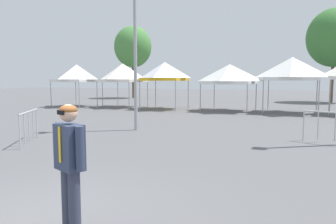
{
  "coord_description": "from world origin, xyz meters",
  "views": [
    {
      "loc": [
        3.48,
        -3.34,
        2.08
      ],
      "look_at": [
        0.34,
        3.84,
        1.3
      ],
      "focal_mm": 33.7,
      "sensor_mm": 36.0,
      "label": 1
    }
  ],
  "objects_px": {
    "canopy_tent_behind_right": "(165,71)",
    "tree_behind_tents_right": "(133,47)",
    "canopy_tent_behind_center": "(230,74)",
    "light_pole_opposite_side": "(135,18)",
    "crowd_barrier_by_lift": "(335,122)",
    "tree_behind_tents_left": "(334,38)",
    "canopy_tent_left_of_center": "(292,69)",
    "person_foreground": "(70,161)",
    "crowd_barrier_near_person": "(29,121)",
    "canopy_tent_center": "(123,73)",
    "canopy_tent_far_left": "(77,73)"
  },
  "relations": [
    {
      "from": "tree_behind_tents_left",
      "to": "canopy_tent_far_left",
      "type": "bearing_deg",
      "value": -144.73
    },
    {
      "from": "canopy_tent_behind_right",
      "to": "canopy_tent_behind_center",
      "type": "height_order",
      "value": "canopy_tent_behind_right"
    },
    {
      "from": "crowd_barrier_near_person",
      "to": "crowd_barrier_by_lift",
      "type": "xyz_separation_m",
      "value": [
        9.37,
        3.76,
        0.0
      ]
    },
    {
      "from": "light_pole_opposite_side",
      "to": "tree_behind_tents_right",
      "type": "height_order",
      "value": "tree_behind_tents_right"
    },
    {
      "from": "canopy_tent_left_of_center",
      "to": "tree_behind_tents_left",
      "type": "distance_m",
      "value": 13.02
    },
    {
      "from": "canopy_tent_behind_center",
      "to": "crowd_barrier_by_lift",
      "type": "relative_size",
      "value": 1.66
    },
    {
      "from": "canopy_tent_behind_right",
      "to": "canopy_tent_behind_center",
      "type": "distance_m",
      "value": 4.68
    },
    {
      "from": "canopy_tent_left_of_center",
      "to": "canopy_tent_far_left",
      "type": "bearing_deg",
      "value": -175.24
    },
    {
      "from": "canopy_tent_far_left",
      "to": "canopy_tent_left_of_center",
      "type": "height_order",
      "value": "canopy_tent_left_of_center"
    },
    {
      "from": "crowd_barrier_by_lift",
      "to": "tree_behind_tents_left",
      "type": "bearing_deg",
      "value": 86.54
    },
    {
      "from": "tree_behind_tents_right",
      "to": "tree_behind_tents_left",
      "type": "relative_size",
      "value": 0.96
    },
    {
      "from": "crowd_barrier_near_person",
      "to": "canopy_tent_far_left",
      "type": "bearing_deg",
      "value": 123.63
    },
    {
      "from": "canopy_tent_left_of_center",
      "to": "crowd_barrier_near_person",
      "type": "height_order",
      "value": "canopy_tent_left_of_center"
    },
    {
      "from": "canopy_tent_behind_right",
      "to": "canopy_tent_left_of_center",
      "type": "xyz_separation_m",
      "value": [
        8.6,
        0.67,
        0.09
      ]
    },
    {
      "from": "canopy_tent_center",
      "to": "canopy_tent_behind_right",
      "type": "bearing_deg",
      "value": -3.42
    },
    {
      "from": "crowd_barrier_near_person",
      "to": "canopy_tent_center",
      "type": "bearing_deg",
      "value": 109.1
    },
    {
      "from": "tree_behind_tents_right",
      "to": "crowd_barrier_by_lift",
      "type": "distance_m",
      "value": 29.72
    },
    {
      "from": "canopy_tent_behind_right",
      "to": "canopy_tent_behind_center",
      "type": "xyz_separation_m",
      "value": [
        4.65,
        0.41,
        -0.23
      ]
    },
    {
      "from": "canopy_tent_center",
      "to": "tree_behind_tents_left",
      "type": "bearing_deg",
      "value": 39.38
    },
    {
      "from": "tree_behind_tents_right",
      "to": "crowd_barrier_by_lift",
      "type": "xyz_separation_m",
      "value": [
        19.83,
        -21.49,
        -5.3
      ]
    },
    {
      "from": "canopy_tent_far_left",
      "to": "canopy_tent_behind_right",
      "type": "xyz_separation_m",
      "value": [
        7.43,
        0.67,
        0.07
      ]
    },
    {
      "from": "canopy_tent_left_of_center",
      "to": "crowd_barrier_near_person",
      "type": "bearing_deg",
      "value": -118.47
    },
    {
      "from": "crowd_barrier_by_lift",
      "to": "tree_behind_tents_right",
      "type": "bearing_deg",
      "value": 132.7
    },
    {
      "from": "person_foreground",
      "to": "tree_behind_tents_right",
      "type": "xyz_separation_m",
      "value": [
        -16.11,
        29.76,
        5.02
      ]
    },
    {
      "from": "canopy_tent_far_left",
      "to": "canopy_tent_behind_center",
      "type": "relative_size",
      "value": 1.01
    },
    {
      "from": "canopy_tent_behind_center",
      "to": "light_pole_opposite_side",
      "type": "height_order",
      "value": "light_pole_opposite_side"
    },
    {
      "from": "person_foreground",
      "to": "crowd_barrier_near_person",
      "type": "bearing_deg",
      "value": 141.36
    },
    {
      "from": "canopy_tent_far_left",
      "to": "canopy_tent_behind_right",
      "type": "distance_m",
      "value": 7.46
    },
    {
      "from": "canopy_tent_left_of_center",
      "to": "light_pole_opposite_side",
      "type": "xyz_separation_m",
      "value": [
        -5.67,
        -10.16,
        1.8
      ]
    },
    {
      "from": "canopy_tent_behind_center",
      "to": "person_foreground",
      "type": "distance_m",
      "value": 18.43
    },
    {
      "from": "canopy_tent_left_of_center",
      "to": "crowd_barrier_by_lift",
      "type": "relative_size",
      "value": 1.78
    },
    {
      "from": "light_pole_opposite_side",
      "to": "crowd_barrier_near_person",
      "type": "distance_m",
      "value": 5.79
    },
    {
      "from": "tree_behind_tents_right",
      "to": "crowd_barrier_near_person",
      "type": "xyz_separation_m",
      "value": [
        10.47,
        -25.25,
        -5.3
      ]
    },
    {
      "from": "canopy_tent_behind_right",
      "to": "tree_behind_tents_right",
      "type": "xyz_separation_m",
      "value": [
        -9.47,
        11.92,
        3.31
      ]
    },
    {
      "from": "canopy_tent_behind_center",
      "to": "canopy_tent_left_of_center",
      "type": "bearing_deg",
      "value": 3.72
    },
    {
      "from": "canopy_tent_behind_center",
      "to": "tree_behind_tents_right",
      "type": "distance_m",
      "value": 18.55
    },
    {
      "from": "canopy_tent_center",
      "to": "person_foreground",
      "type": "bearing_deg",
      "value": -60.23
    },
    {
      "from": "canopy_tent_behind_right",
      "to": "crowd_barrier_near_person",
      "type": "relative_size",
      "value": 1.9
    },
    {
      "from": "person_foreground",
      "to": "crowd_barrier_by_lift",
      "type": "distance_m",
      "value": 9.08
    },
    {
      "from": "crowd_barrier_near_person",
      "to": "tree_behind_tents_left",
      "type": "bearing_deg",
      "value": 67.75
    },
    {
      "from": "canopy_tent_left_of_center",
      "to": "tree_behind_tents_left",
      "type": "relative_size",
      "value": 0.4
    },
    {
      "from": "canopy_tent_center",
      "to": "light_pole_opposite_side",
      "type": "xyz_separation_m",
      "value": [
        6.62,
        -9.71,
        1.94
      ]
    },
    {
      "from": "canopy_tent_behind_center",
      "to": "tree_behind_tents_right",
      "type": "xyz_separation_m",
      "value": [
        -14.12,
        11.51,
        3.54
      ]
    },
    {
      "from": "canopy_tent_left_of_center",
      "to": "tree_behind_tents_left",
      "type": "height_order",
      "value": "tree_behind_tents_left"
    },
    {
      "from": "canopy_tent_far_left",
      "to": "light_pole_opposite_side",
      "type": "xyz_separation_m",
      "value": [
        10.35,
        -8.82,
        1.96
      ]
    },
    {
      "from": "canopy_tent_left_of_center",
      "to": "crowd_barrier_near_person",
      "type": "xyz_separation_m",
      "value": [
        -7.6,
        -14.0,
        -2.08
      ]
    },
    {
      "from": "canopy_tent_left_of_center",
      "to": "tree_behind_tents_right",
      "type": "bearing_deg",
      "value": 148.09
    },
    {
      "from": "canopy_tent_far_left",
      "to": "crowd_barrier_near_person",
      "type": "relative_size",
      "value": 1.87
    },
    {
      "from": "tree_behind_tents_left",
      "to": "canopy_tent_behind_center",
      "type": "bearing_deg",
      "value": -119.56
    },
    {
      "from": "canopy_tent_left_of_center",
      "to": "crowd_barrier_by_lift",
      "type": "distance_m",
      "value": 10.6
    }
  ]
}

